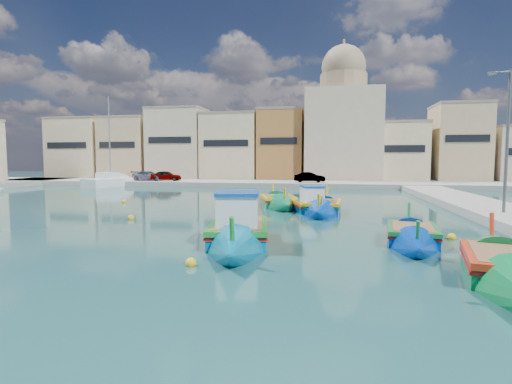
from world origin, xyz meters
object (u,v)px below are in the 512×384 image
(luzzu_blue_cabin, at_px, (310,207))
(luzzu_cyan_south, at_px, (507,269))
(luzzu_turquoise_cabin, at_px, (239,233))
(luzzu_green, at_px, (278,202))
(luzzu_cyan_mid, at_px, (323,208))
(yacht_north, at_px, (119,182))
(church_block, at_px, (343,123))
(quay_street_lamp, at_px, (506,140))
(luzzu_blue_south, at_px, (412,236))

(luzzu_blue_cabin, xyz_separation_m, luzzu_cyan_south, (6.11, -13.47, -0.04))
(luzzu_turquoise_cabin, distance_m, luzzu_green, 12.58)
(luzzu_cyan_mid, relative_size, yacht_north, 0.75)
(church_block, bearing_deg, luzzu_turquoise_cabin, -97.21)
(quay_street_lamp, relative_size, yacht_north, 0.68)
(church_block, bearing_deg, yacht_north, -157.85)
(quay_street_lamp, height_order, luzzu_green, quay_street_lamp)
(luzzu_turquoise_cabin, distance_m, luzzu_blue_south, 7.03)
(luzzu_cyan_mid, xyz_separation_m, luzzu_green, (-3.21, 2.63, 0.01))
(luzzu_turquoise_cabin, distance_m, luzzu_cyan_south, 9.18)
(luzzu_turquoise_cabin, bearing_deg, luzzu_blue_cabin, 76.56)
(luzzu_cyan_mid, height_order, luzzu_green, luzzu_green)
(quay_street_lamp, bearing_deg, luzzu_blue_south, -132.30)
(quay_street_lamp, height_order, luzzu_cyan_mid, quay_street_lamp)
(yacht_north, bearing_deg, luzzu_cyan_south, -47.71)
(church_block, distance_m, luzzu_cyan_south, 46.02)
(luzzu_cyan_south, height_order, yacht_north, yacht_north)
(quay_street_lamp, height_order, luzzu_blue_cabin, quay_street_lamp)
(luzzu_blue_cabin, relative_size, yacht_north, 0.64)
(quay_street_lamp, bearing_deg, yacht_north, 147.04)
(church_block, distance_m, luzzu_cyan_mid, 32.88)
(luzzu_blue_cabin, height_order, luzzu_blue_south, luzzu_blue_cabin)
(church_block, relative_size, luzzu_cyan_south, 2.25)
(luzzu_blue_cabin, distance_m, luzzu_cyan_mid, 0.82)
(quay_street_lamp, distance_m, luzzu_green, 14.21)
(luzzu_turquoise_cabin, bearing_deg, luzzu_cyan_mid, 72.12)
(luzzu_blue_cabin, bearing_deg, quay_street_lamp, -12.53)
(luzzu_blue_cabin, xyz_separation_m, luzzu_blue_south, (4.51, -8.69, -0.08))
(church_block, xyz_separation_m, luzzu_cyan_south, (3.23, -45.18, -8.13))
(luzzu_green, bearing_deg, luzzu_turquoise_cabin, -89.99)
(church_block, bearing_deg, luzzu_blue_south, -87.70)
(luzzu_cyan_mid, xyz_separation_m, luzzu_cyan_south, (5.30, -13.39, 0.00))
(church_block, height_order, luzzu_cyan_mid, church_block)
(church_block, bearing_deg, luzzu_blue_cabin, -95.19)
(church_block, xyz_separation_m, luzzu_blue_cabin, (-2.88, -31.70, -8.09))
(luzzu_green, distance_m, yacht_north, 28.65)
(luzzu_cyan_south, xyz_separation_m, yacht_north, (-30.86, 33.93, 0.19))
(luzzu_blue_cabin, distance_m, luzzu_cyan_south, 14.79)
(luzzu_turquoise_cabin, relative_size, luzzu_green, 1.20)
(luzzu_green, bearing_deg, luzzu_blue_cabin, -46.67)
(luzzu_turquoise_cabin, xyz_separation_m, luzzu_blue_cabin, (2.40, 10.03, -0.07))
(luzzu_green, xyz_separation_m, luzzu_blue_south, (6.91, -11.24, -0.04))
(yacht_north, bearing_deg, luzzu_blue_cabin, -39.57)
(quay_street_lamp, distance_m, yacht_north, 41.99)
(church_block, distance_m, luzzu_blue_south, 41.25)
(luzzu_blue_cabin, height_order, luzzu_green, luzzu_blue_cabin)
(church_block, height_order, yacht_north, church_block)
(luzzu_blue_south, bearing_deg, luzzu_green, 121.57)
(luzzu_cyan_mid, relative_size, luzzu_blue_south, 1.08)
(luzzu_green, bearing_deg, church_block, 79.73)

